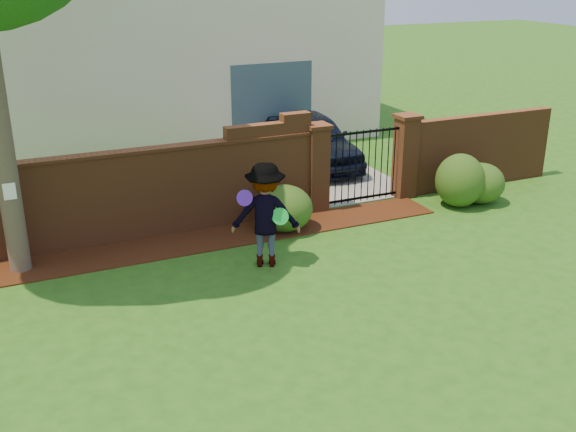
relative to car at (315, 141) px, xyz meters
name	(u,v)px	position (x,y,z in m)	size (l,w,h in m)	color
ground	(291,317)	(-3.80, -6.90, -0.68)	(80.00, 80.00, 0.01)	#265715
mulch_bed	(172,246)	(-4.75, -3.56, -0.66)	(11.10, 1.08, 0.03)	#341609
brick_wall	(103,197)	(-5.81, -2.90, 0.25)	(8.70, 0.31, 2.16)	brown
brick_wall_return	(477,150)	(2.80, -2.90, 0.17)	(4.00, 0.25, 1.70)	brown
pillar_left	(317,167)	(-1.40, -2.90, 0.28)	(0.50, 0.50, 1.88)	brown
pillar_right	(405,156)	(0.80, -2.90, 0.28)	(0.50, 0.50, 1.88)	brown
iron_gate	(362,166)	(-0.30, -2.90, 0.18)	(1.78, 0.03, 1.60)	black
driveway	(287,157)	(-0.30, 1.10, -0.67)	(3.20, 8.00, 0.01)	gray
house	(153,28)	(-2.80, 5.10, 2.48)	(12.40, 6.40, 6.30)	beige
car	(315,141)	(0.00, 0.00, 0.00)	(1.60, 3.98, 1.36)	black
paper_notice	(10,191)	(-7.40, -3.69, 0.82)	(0.20, 0.01, 0.28)	white
shrub_left	(284,208)	(-2.48, -3.66, -0.22)	(1.12, 1.12, 0.92)	#1E4514
shrub_middle	(460,180)	(1.53, -3.93, -0.10)	(1.06, 1.06, 1.17)	#1E4514
shrub_right	(481,183)	(2.11, -3.95, -0.23)	(1.00, 1.00, 0.89)	#1E4514
man	(265,216)	(-3.45, -5.03, 0.25)	(1.20, 0.69, 1.86)	gray
frisbee_purple	(245,198)	(-3.84, -5.07, 0.64)	(0.28, 0.28, 0.03)	#581DB7
frisbee_green	(280,216)	(-3.28, -5.29, 0.30)	(0.30, 0.30, 0.03)	green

